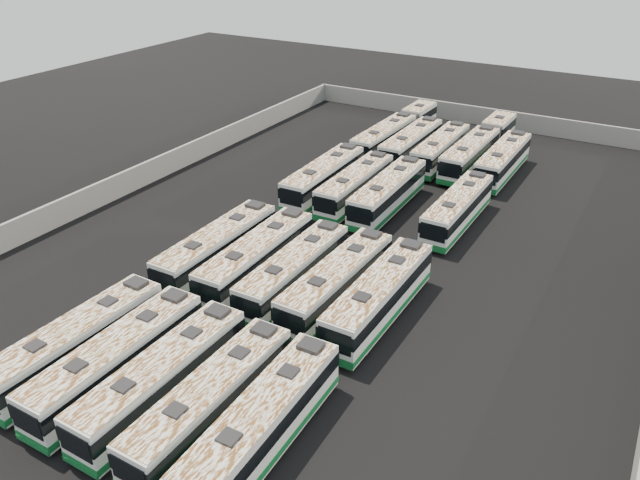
{
  "coord_description": "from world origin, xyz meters",
  "views": [
    {
      "loc": [
        19.87,
        -37.27,
        23.45
      ],
      "look_at": [
        -0.7,
        -1.94,
        1.6
      ],
      "focal_mm": 35.0,
      "sensor_mm": 36.0,
      "label": 1
    }
  ],
  "objects": [
    {
      "name": "perimeter_wall",
      "position": [
        0.0,
        0.0,
        1.1
      ],
      "size": [
        45.2,
        73.2,
        2.2
      ],
      "color": "gray",
      "rests_on": "ground"
    },
    {
      "name": "bus_midback_far_left",
      "position": [
        -6.42,
        8.55,
        1.68
      ],
      "size": [
        2.71,
        11.74,
        3.29
      ],
      "rotation": [
        0.0,
        0.0,
        0.02
      ],
      "color": "white",
      "rests_on": "ground"
    },
    {
      "name": "bus_back_left",
      "position": [
        -3.13,
        21.1,
        1.65
      ],
      "size": [
        2.46,
        11.47,
        3.23
      ],
      "rotation": [
        0.0,
        0.0,
        -0.0
      ],
      "color": "white",
      "rests_on": "ground"
    },
    {
      "name": "bus_back_right",
      "position": [
        3.22,
        24.21,
        1.65
      ],
      "size": [
        2.71,
        17.87,
        3.23
      ],
      "rotation": [
        0.0,
        0.0,
        -0.02
      ],
      "color": "white",
      "rests_on": "ground"
    },
    {
      "name": "bus_midfront_center",
      "position": [
        0.06,
        -6.73,
        1.62
      ],
      "size": [
        2.45,
        11.25,
        3.17
      ],
      "rotation": [
        0.0,
        0.0,
        0.01
      ],
      "color": "white",
      "rests_on": "ground"
    },
    {
      "name": "bus_front_center",
      "position": [
        -0.05,
        -19.48,
        1.64
      ],
      "size": [
        2.49,
        11.38,
        3.2
      ],
      "rotation": [
        0.0,
        0.0,
        -0.01
      ],
      "color": "white",
      "rests_on": "ground"
    },
    {
      "name": "bus_front_right",
      "position": [
        3.22,
        -19.49,
        1.61
      ],
      "size": [
        2.41,
        11.21,
        3.16
      ],
      "rotation": [
        0.0,
        0.0,
        -0.0
      ],
      "color": "white",
      "rests_on": "ground"
    },
    {
      "name": "bus_front_far_right",
      "position": [
        6.36,
        -19.58,
        1.65
      ],
      "size": [
        2.72,
        11.51,
        3.23
      ],
      "rotation": [
        0.0,
        0.0,
        0.03
      ],
      "color": "white",
      "rests_on": "ground"
    },
    {
      "name": "bus_midfront_far_left",
      "position": [
        -6.45,
        -6.85,
        1.67
      ],
      "size": [
        2.53,
        11.62,
        3.27
      ],
      "rotation": [
        0.0,
        0.0,
        0.01
      ],
      "color": "white",
      "rests_on": "ground"
    },
    {
      "name": "bus_midback_left",
      "position": [
        -3.17,
        8.51,
        1.62
      ],
      "size": [
        2.49,
        11.25,
        3.16
      ],
      "rotation": [
        0.0,
        0.0,
        0.01
      ],
      "color": "white",
      "rests_on": "ground"
    },
    {
      "name": "bus_midfront_far_right",
      "position": [
        6.45,
        -6.76,
        1.68
      ],
      "size": [
        2.51,
        11.68,
        3.29
      ],
      "rotation": [
        0.0,
        0.0,
        -0.0
      ],
      "color": "white",
      "rests_on": "ground"
    },
    {
      "name": "bus_front_left",
      "position": [
        -3.2,
        -19.61,
        1.66
      ],
      "size": [
        2.46,
        11.52,
        3.24
      ],
      "rotation": [
        0.0,
        0.0,
        0.0
      ],
      "color": "white",
      "rests_on": "ground"
    },
    {
      "name": "bus_back_far_right",
      "position": [
        6.48,
        21.2,
        1.64
      ],
      "size": [
        2.52,
        11.44,
        3.22
      ],
      "rotation": [
        0.0,
        0.0,
        -0.01
      ],
      "color": "white",
      "rests_on": "ground"
    },
    {
      "name": "bus_midfront_left",
      "position": [
        -3.15,
        -6.6,
        1.68
      ],
      "size": [
        2.7,
        11.68,
        3.28
      ],
      "rotation": [
        0.0,
        0.0,
        0.02
      ],
      "color": "white",
      "rests_on": "ground"
    },
    {
      "name": "bus_back_center",
      "position": [
        0.06,
        21.22,
        1.62
      ],
      "size": [
        2.49,
        11.27,
        3.17
      ],
      "rotation": [
        0.0,
        0.0,
        0.01
      ],
      "color": "white",
      "rests_on": "ground"
    },
    {
      "name": "bus_midback_center",
      "position": [
        0.1,
        8.36,
        1.67
      ],
      "size": [
        2.66,
        11.63,
        3.27
      ],
      "rotation": [
        0.0,
        0.0,
        0.02
      ],
      "color": "white",
      "rests_on": "ground"
    },
    {
      "name": "bus_midback_far_right",
      "position": [
        6.35,
        8.41,
        1.6
      ],
      "size": [
        2.45,
        11.16,
        3.14
      ],
      "rotation": [
        0.0,
        0.0,
        -0.01
      ],
      "color": "white",
      "rests_on": "ground"
    },
    {
      "name": "ground",
      "position": [
        0.0,
        0.0,
        0.0
      ],
      "size": [
        140.0,
        140.0,
        0.0
      ],
      "primitive_type": "plane",
      "color": "black",
      "rests_on": "ground"
    },
    {
      "name": "bus_back_far_left",
      "position": [
        -6.28,
        24.38,
        1.62
      ],
      "size": [
        2.76,
        17.59,
        3.18
      ],
      "rotation": [
        0.0,
        0.0,
        -0.02
      ],
      "color": "white",
      "rests_on": "ground"
    },
    {
      "name": "bus_midfront_right",
      "position": [
        3.29,
        -6.59,
        1.65
      ],
      "size": [
        2.72,
        11.55,
        3.24
      ],
      "rotation": [
        0.0,
        0.0,
        -0.02
      ],
      "color": "white",
      "rests_on": "ground"
    },
    {
      "name": "bus_front_far_left",
      "position": [
        -6.37,
        -19.59,
        1.63
      ],
      "size": [
        2.67,
        11.39,
        3.19
      ],
      "rotation": [
        0.0,
        0.0,
        -0.02
      ],
      "color": "white",
      "rests_on": "ground"
    }
  ]
}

